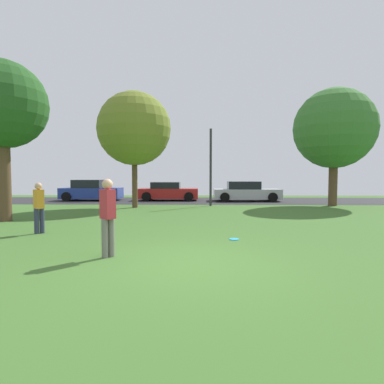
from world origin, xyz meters
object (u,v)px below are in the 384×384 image
Objects in this scene: maple_tree_far at (334,129)px; parked_car_red at (168,192)px; street_lamp_post at (211,167)px; oak_tree_right at (134,129)px; oak_tree_left at (2,106)px; parked_car_blue at (91,191)px; parked_car_silver at (246,192)px; person_thrower at (108,214)px; frisbee_disc at (234,239)px; person_catcher at (39,206)px.

parked_car_red is at bearing 159.50° from maple_tree_far.
parked_car_red is 5.27m from street_lamp_post.
oak_tree_right reaches higher than oak_tree_left.
parked_car_blue is at bearing 155.22° from street_lamp_post.
oak_tree_left is at bearing -88.94° from parked_car_blue.
maple_tree_far reaches higher than parked_car_silver.
street_lamp_post reaches higher than parked_car_silver.
person_thrower is 0.41× the size of parked_car_red.
frisbee_disc is 14.23m from parked_car_red.
oak_tree_right is 23.60× the size of frisbee_disc.
parked_car_blue is at bearing 122.60° from frisbee_disc.
parked_car_silver is at bearing 54.14° from street_lamp_post.
person_thrower is at bearing 0.00° from person_catcher.
maple_tree_far is at bearing 2.31° from street_lamp_post.
person_catcher is 0.37× the size of parked_car_red.
person_catcher reaches higher than parked_car_red.
street_lamp_post is (-7.22, -0.29, -2.26)m from maple_tree_far.
maple_tree_far is 25.42× the size of frisbee_disc.
parked_car_silver reaches higher than parked_car_red.
street_lamp_post reaches higher than parked_car_blue.
oak_tree_left is at bearing -127.06° from oak_tree_right.
person_thrower is at bearing -81.42° from oak_tree_right.
parked_car_red is at bearing -45.98° from person_thrower.
frisbee_disc is at bearing -62.31° from oak_tree_right.
oak_tree_left is (-15.46, -6.68, -0.05)m from maple_tree_far.
frisbee_disc is (-6.91, -10.07, -4.50)m from maple_tree_far.
person_catcher is 0.34× the size of parked_car_silver.
oak_tree_right reaches higher than frisbee_disc.
oak_tree_left is at bearing -137.35° from parked_car_silver.
person_catcher is (-12.80, -9.26, -3.66)m from maple_tree_far.
person_thrower is 3.65m from frisbee_disc.
person_catcher is at bearing 0.00° from person_thrower.
parked_car_silver is (2.30, 13.38, 0.62)m from frisbee_disc.
person_catcher is at bearing -101.58° from parked_car_red.
maple_tree_far reaches higher than oak_tree_right.
street_lamp_post reaches higher than person_catcher.
street_lamp_post reaches higher than frisbee_disc.
frisbee_disc is (5.88, -0.81, -0.84)m from person_catcher.
person_catcher is (-1.33, -7.87, -3.49)m from oak_tree_right.
parked_car_red is at bearing 1.92° from parked_car_blue.
frisbee_disc is at bearing -21.63° from oak_tree_left.
parked_car_red is at bearing 121.50° from person_catcher.
parked_car_blue is (-8.74, 13.67, 0.66)m from frisbee_disc.
street_lamp_post is at bearing 37.77° from oak_tree_left.
oak_tree_right is 6.52m from parked_car_red.
parked_car_silver is at bearing 42.65° from oak_tree_left.
oak_tree_left is 1.35× the size of parked_car_silver.
parked_car_blue is (-2.86, 12.86, -0.18)m from person_catcher.
parked_car_red is (-3.21, 13.85, 0.60)m from frisbee_disc.
person_thrower is (5.60, -5.32, -3.52)m from oak_tree_left.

